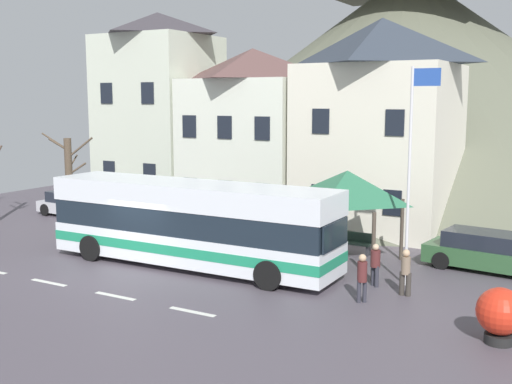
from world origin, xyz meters
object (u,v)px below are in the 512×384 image
Objects in this scene: townhouse_01 at (253,134)px; parked_car_01 at (488,252)px; hilltop_castle at (408,71)px; transit_bus at (191,225)px; parked_car_02 at (145,212)px; pedestrian_02 at (334,251)px; pedestrian_00 at (375,262)px; townhouse_02 at (380,126)px; harbour_buoy at (500,313)px; parked_car_00 at (74,204)px; bare_tree_01 at (69,182)px; townhouse_00 at (160,112)px; pedestrian_01 at (362,274)px; public_bench at (352,242)px; flagpole at (412,161)px; bus_shelter at (347,187)px; pedestrian_03 at (406,272)px.

townhouse_01 is 1.86× the size of parked_car_01.
hilltop_castle is 27.79m from transit_bus.
hilltop_castle reaches higher than parked_car_01.
parked_car_02 is 11.63m from pedestrian_02.
townhouse_02 is at bearing 108.49° from pedestrian_00.
parked_car_01 is at bearing 101.83° from harbour_buoy.
parked_car_00 is 2.86× the size of pedestrian_02.
pedestrian_00 is at bearing -22.87° from parked_car_02.
townhouse_00 is at bearing 91.92° from bare_tree_01.
townhouse_01 is 11.40m from pedestrian_02.
townhouse_01 reaches higher than harbour_buoy.
parked_car_00 is 2.89× the size of pedestrian_00.
townhouse_02 is 12.12m from parked_car_02.
pedestrian_01 is 6.23m from public_bench.
townhouse_00 is 1.10× the size of townhouse_02.
flagpole is (3.94, -8.39, -0.75)m from townhouse_02.
parked_car_01 is 1.02× the size of bare_tree_01.
bare_tree_01 is (2.68, -2.83, 1.70)m from parked_car_00.
pedestrian_02 is at bearing 23.60° from transit_bus.
bare_tree_01 reaches higher than parked_car_00.
bus_shelter reaches higher than parked_car_01.
parked_car_01 is 18.74m from bare_tree_01.
harbour_buoy is (22.68, -7.51, 0.18)m from parked_car_00.
bus_shelter reaches higher than pedestrian_00.
parked_car_01 is at bearing -20.52° from townhouse_01.
public_bench is 1.06× the size of harbour_buoy.
parked_car_02 is at bearing -173.91° from parked_car_01.
pedestrian_01 is 0.33× the size of bare_tree_01.
bare_tree_01 reaches higher than pedestrian_03.
pedestrian_00 reaches higher than public_bench.
townhouse_01 is at bearing 139.99° from harbour_buoy.
townhouse_02 reaches higher than bare_tree_01.
flagpole is (0.93, 0.63, 3.37)m from pedestrian_00.
townhouse_00 is 7.13m from parked_car_02.
parked_car_00 is at bearing -152.82° from townhouse_01.
townhouse_02 reaches higher than parked_car_01.
harbour_buoy is (20.25, -11.90, -4.66)m from townhouse_00.
townhouse_02 is 6.73× the size of pedestrian_02.
townhouse_00 is 19.75m from hilltop_castle.
pedestrian_03 is 1.03× the size of harbour_buoy.
townhouse_01 is 14.88m from pedestrian_01.
transit_bus is 8.26m from parked_car_02.
parked_car_01 is 5.23m from public_bench.
parked_car_02 is (-3.50, -4.57, -3.71)m from townhouse_01.
townhouse_01 is at bearing 166.17° from parked_car_01.
harbour_buoy is (6.41, -4.37, 0.08)m from pedestrian_02.
bus_shelter is at bearing 138.70° from pedestrian_03.
transit_bus is at bearing -73.16° from townhouse_01.
hilltop_castle is 25.71m from parked_car_00.
pedestrian_01 is at bearing -66.32° from public_bench.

